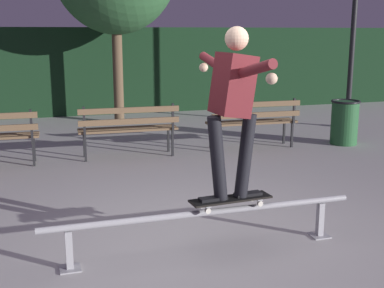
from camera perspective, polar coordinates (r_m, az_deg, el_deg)
The scene contains 9 objects.
ground_plane at distance 4.99m, azimuth 0.59°, elevation -11.11°, with size 90.00×90.00×0.00m, color #ADAAA8.
hedge_backdrop at distance 13.08m, azimuth -11.13°, elevation 8.22°, with size 24.00×1.20×2.11m, color black.
grind_rail at distance 4.68m, azimuth 1.39°, elevation -8.48°, with size 2.98×0.18×0.41m.
skateboard at distance 4.71m, azimuth 4.42°, elevation -6.29°, with size 0.79×0.26×0.09m.
skateboarder at distance 4.49m, azimuth 4.65°, elevation 5.08°, with size 0.63×1.41×1.56m.
park_bench_left_center at distance 8.15m, azimuth -7.20°, elevation 2.12°, with size 1.61×0.47×0.88m.
park_bench_right_center at distance 8.79m, azimuth 7.00°, elevation 2.89°, with size 1.61×0.47×0.88m.
lamp_post_right at distance 11.17m, azimuth 17.98°, elevation 14.46°, with size 0.32×0.32×3.90m.
trash_can at distance 9.53m, azimuth 16.91°, elevation 2.44°, with size 0.52×0.52×0.80m.
Camera 1 is at (-1.40, -4.35, 2.01)m, focal length 47.03 mm.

